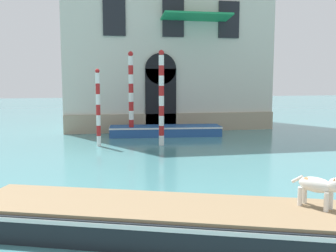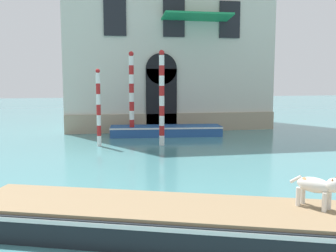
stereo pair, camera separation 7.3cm
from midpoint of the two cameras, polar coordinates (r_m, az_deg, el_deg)
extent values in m
cube|color=tan|center=(21.72, 0.63, 0.52)|extent=(11.78, 0.16, 1.00)
cube|color=black|center=(21.48, -1.16, 3.71)|extent=(1.69, 0.14, 3.44)
cylinder|color=black|center=(21.45, -1.17, 8.30)|extent=(1.69, 0.14, 1.69)
cube|color=black|center=(21.43, -7.92, 15.48)|extent=(1.17, 0.10, 1.99)
cube|color=black|center=(21.83, 0.65, 15.38)|extent=(1.17, 0.10, 1.99)
cube|color=black|center=(22.66, 8.73, 15.00)|extent=(1.17, 0.10, 1.99)
cube|color=#1E8C51|center=(21.45, 4.09, 15.58)|extent=(3.64, 1.40, 0.29)
cube|color=black|center=(7.59, 1.83, -13.80)|extent=(8.42, 4.60, 0.53)
cube|color=white|center=(7.52, 1.83, -12.33)|extent=(8.46, 4.63, 0.08)
cube|color=#8C7251|center=(7.49, 1.84, -11.68)|extent=(8.14, 4.37, 0.06)
cylinder|color=silver|center=(7.80, 22.28, -9.86)|extent=(0.09, 0.09, 0.35)
cylinder|color=silver|center=(7.63, 21.73, -10.22)|extent=(0.09, 0.09, 0.35)
cylinder|color=silver|center=(7.99, 18.96, -9.33)|extent=(0.09, 0.09, 0.35)
cylinder|color=silver|center=(7.82, 18.35, -9.66)|extent=(0.09, 0.09, 0.35)
ellipsoid|color=silver|center=(7.74, 20.39, -7.99)|extent=(0.60, 0.69, 0.28)
ellipsoid|color=#AD7042|center=(7.76, 19.75, -7.35)|extent=(0.32, 0.34, 0.10)
sphere|color=silver|center=(7.60, 22.89, -7.90)|extent=(0.26, 0.26, 0.26)
cone|color=#AD7042|center=(7.51, 22.73, -7.30)|extent=(0.08, 0.08, 0.10)
cylinder|color=silver|center=(7.87, 18.01, -7.33)|extent=(0.18, 0.22, 0.19)
cube|color=#234C8C|center=(20.14, -0.49, -0.69)|extent=(5.74, 1.83, 0.52)
cube|color=white|center=(20.11, -0.49, -0.14)|extent=(5.77, 1.86, 0.08)
cube|color=#9EA3A8|center=(20.14, -0.49, -0.77)|extent=(3.18, 1.27, 0.46)
cylinder|color=white|center=(19.67, -5.43, -1.01)|extent=(0.24, 0.24, 0.45)
cylinder|color=#B21E1E|center=(19.61, -5.44, 0.28)|extent=(0.24, 0.24, 0.45)
cylinder|color=white|center=(19.57, -5.46, 1.57)|extent=(0.24, 0.24, 0.45)
cylinder|color=#B21E1E|center=(19.53, -5.47, 2.87)|extent=(0.24, 0.24, 0.45)
cylinder|color=white|center=(19.50, -5.49, 4.18)|extent=(0.24, 0.24, 0.45)
cylinder|color=#B21E1E|center=(19.48, -5.51, 5.49)|extent=(0.24, 0.24, 0.45)
cylinder|color=white|center=(19.48, -5.52, 6.80)|extent=(0.24, 0.24, 0.45)
cylinder|color=#B21E1E|center=(19.48, -5.54, 8.11)|extent=(0.24, 0.24, 0.45)
cylinder|color=white|center=(19.50, -5.55, 9.42)|extent=(0.24, 0.24, 0.45)
sphere|color=#B21E1E|center=(19.51, -5.56, 10.38)|extent=(0.25, 0.25, 0.25)
cylinder|color=white|center=(17.36, -10.11, -2.16)|extent=(0.18, 0.18, 0.45)
cylinder|color=#B21E1E|center=(17.29, -10.15, -0.67)|extent=(0.18, 0.18, 0.45)
cylinder|color=white|center=(17.24, -10.18, 0.82)|extent=(0.18, 0.18, 0.45)
cylinder|color=#B21E1E|center=(17.20, -10.21, 2.32)|extent=(0.18, 0.18, 0.45)
cylinder|color=white|center=(17.17, -10.24, 3.83)|extent=(0.18, 0.18, 0.45)
cylinder|color=#B21E1E|center=(17.15, -10.28, 5.34)|extent=(0.18, 0.18, 0.45)
cylinder|color=white|center=(17.14, -10.31, 6.85)|extent=(0.18, 0.18, 0.45)
sphere|color=#B21E1E|center=(17.14, -10.33, 7.88)|extent=(0.19, 0.19, 0.19)
cylinder|color=white|center=(17.32, -1.07, -2.09)|extent=(0.23, 0.23, 0.44)
cylinder|color=#B21E1E|center=(17.26, -1.07, -0.66)|extent=(0.23, 0.23, 0.44)
cylinder|color=white|center=(17.21, -1.08, 0.78)|extent=(0.23, 0.23, 0.44)
cylinder|color=#B21E1E|center=(17.16, -1.08, 2.23)|extent=(0.23, 0.23, 0.44)
cylinder|color=white|center=(17.13, -1.08, 3.68)|extent=(0.23, 0.23, 0.44)
cylinder|color=#B21E1E|center=(17.11, -1.09, 5.14)|extent=(0.23, 0.23, 0.44)
cylinder|color=white|center=(17.10, -1.09, 6.60)|extent=(0.23, 0.23, 0.44)
cylinder|color=#B21E1E|center=(17.11, -1.10, 8.06)|extent=(0.23, 0.23, 0.44)
cylinder|color=white|center=(17.12, -1.10, 9.52)|extent=(0.23, 0.23, 0.44)
sphere|color=#B21E1E|center=(17.14, -1.10, 10.59)|extent=(0.24, 0.24, 0.24)
camera|label=1|loc=(0.04, -90.15, -0.02)|focal=42.00mm
camera|label=2|loc=(0.04, 89.85, 0.02)|focal=42.00mm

